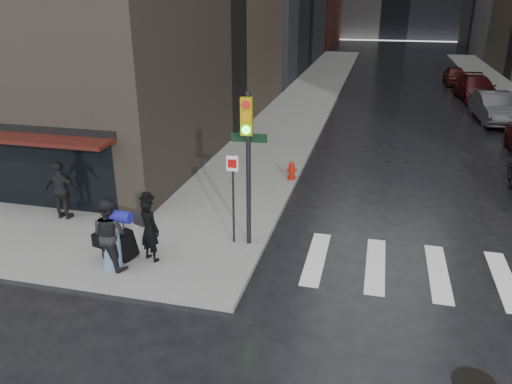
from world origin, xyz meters
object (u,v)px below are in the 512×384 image
(man_overcoat, at_px, (144,232))
(man_greycoat, at_px, (61,190))
(parked_car_2, at_px, (494,107))
(traffic_light, at_px, (246,150))
(parked_car_4, at_px, (455,76))
(fire_hydrant, at_px, (292,171))
(man_jeans, at_px, (110,234))
(parked_car_3, at_px, (476,88))

(man_overcoat, xyz_separation_m, man_greycoat, (-3.66, 1.82, 0.13))
(man_greycoat, height_order, parked_car_2, man_greycoat)
(man_overcoat, relative_size, man_greycoat, 1.03)
(traffic_light, height_order, parked_car_4, traffic_light)
(fire_hydrant, bearing_deg, parked_car_4, 70.87)
(man_jeans, relative_size, traffic_light, 0.44)
(traffic_light, relative_size, parked_car_4, 1.09)
(man_overcoat, height_order, parked_car_3, man_overcoat)
(man_overcoat, bearing_deg, parked_car_4, -87.03)
(fire_hydrant, xyz_separation_m, parked_car_2, (9.32, 12.38, 0.36))
(man_overcoat, height_order, fire_hydrant, man_overcoat)
(man_jeans, height_order, parked_car_2, man_jeans)
(fire_hydrant, height_order, parked_car_2, parked_car_2)
(man_overcoat, xyz_separation_m, traffic_light, (2.39, 1.48, 1.97))
(parked_car_2, distance_m, parked_car_3, 6.35)
(fire_hydrant, relative_size, parked_car_4, 0.17)
(man_overcoat, distance_m, man_jeans, 0.89)
(parked_car_4, bearing_deg, man_overcoat, -109.06)
(man_jeans, bearing_deg, traffic_light, -132.18)
(man_jeans, bearing_deg, man_overcoat, -126.26)
(man_jeans, height_order, fire_hydrant, man_jeans)
(traffic_light, bearing_deg, man_greycoat, 171.44)
(man_greycoat, relative_size, traffic_light, 0.43)
(man_overcoat, distance_m, fire_hydrant, 7.56)
(man_overcoat, bearing_deg, man_greycoat, -3.94)
(parked_car_3, bearing_deg, man_greycoat, -128.25)
(man_overcoat, distance_m, parked_car_4, 34.08)
(man_overcoat, bearing_deg, traffic_light, -125.84)
(man_jeans, bearing_deg, parked_car_3, -101.41)
(man_overcoat, distance_m, traffic_light, 3.43)
(parked_car_4, bearing_deg, man_jeans, -109.80)
(man_jeans, xyz_separation_m, traffic_light, (3.07, 2.03, 1.83))
(traffic_light, distance_m, fire_hydrant, 6.11)
(parked_car_3, bearing_deg, fire_hydrant, -121.54)
(fire_hydrant, height_order, parked_car_3, parked_car_3)
(fire_hydrant, relative_size, parked_car_3, 0.13)
(parked_car_2, bearing_deg, man_greycoat, -135.80)
(man_jeans, bearing_deg, fire_hydrant, -99.49)
(parked_car_4, bearing_deg, fire_hydrant, -108.69)
(parked_car_3, xyz_separation_m, parked_car_4, (-0.62, 6.35, -0.11))
(man_greycoat, xyz_separation_m, parked_car_3, (15.66, 23.96, -0.30))
(man_jeans, height_order, man_greycoat, man_jeans)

